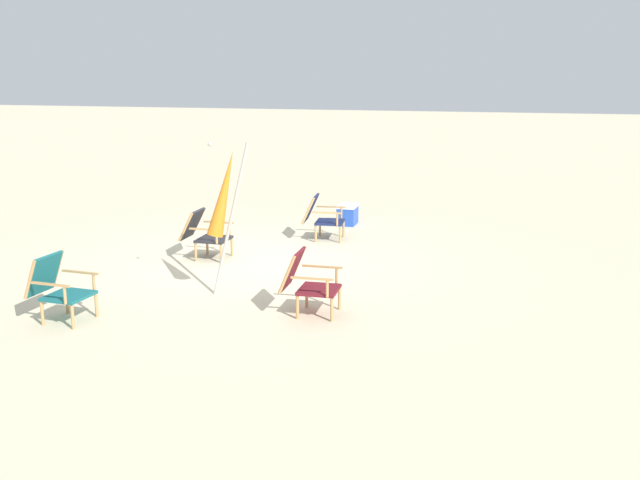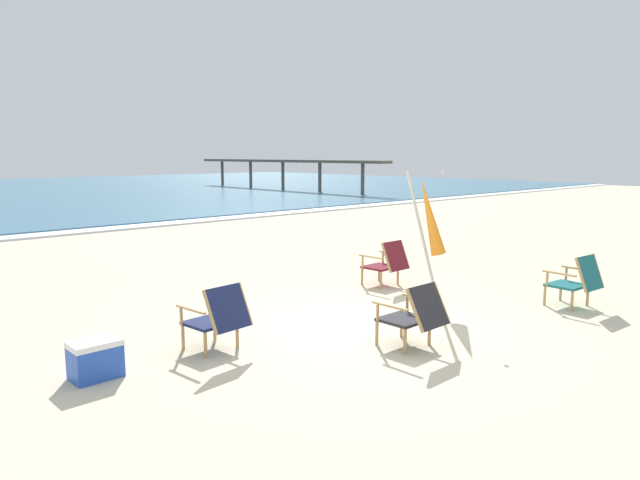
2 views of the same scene
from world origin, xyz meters
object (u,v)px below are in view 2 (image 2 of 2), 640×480
(beach_chair_front_right, at_px, (415,314))
(beach_chair_mid_center, at_px, (387,262))
(beach_chair_far_center, at_px, (577,280))
(beach_chair_back_left, at_px, (218,316))
(cooler_box, at_px, (95,359))
(umbrella_furled_orange, at_px, (430,218))

(beach_chair_front_right, relative_size, beach_chair_mid_center, 0.98)
(beach_chair_front_right, height_order, beach_chair_far_center, beach_chair_far_center)
(beach_chair_back_left, xyz_separation_m, cooler_box, (-1.37, 0.19, -0.23))
(beach_chair_back_left, distance_m, beach_chair_mid_center, 4.10)
(beach_chair_mid_center, bearing_deg, beach_chair_front_right, -134.12)
(beach_chair_far_center, xyz_separation_m, umbrella_furled_orange, (-1.57, 1.57, 0.92))
(umbrella_furled_orange, bearing_deg, beach_chair_front_right, -148.29)
(umbrella_furled_orange, height_order, cooler_box, umbrella_furled_orange)
(beach_chair_far_center, distance_m, cooler_box, 6.74)
(beach_chair_mid_center, bearing_deg, beach_chair_far_center, -71.18)
(beach_chair_back_left, distance_m, beach_chair_far_center, 5.39)
(umbrella_furled_orange, bearing_deg, beach_chair_far_center, -45.11)
(beach_chair_front_right, relative_size, umbrella_furled_orange, 0.38)
(beach_chair_back_left, distance_m, cooler_box, 1.40)
(beach_chair_mid_center, xyz_separation_m, umbrella_furled_orange, (-0.59, -1.30, 0.92))
(beach_chair_far_center, relative_size, beach_chair_mid_center, 1.01)
(umbrella_furled_orange, bearing_deg, beach_chair_mid_center, 65.58)
(beach_chair_front_right, xyz_separation_m, beach_chair_far_center, (3.24, -0.54, 0.01))
(beach_chair_back_left, distance_m, umbrella_furled_orange, 3.58)
(beach_chair_back_left, relative_size, beach_chair_far_center, 0.99)
(beach_chair_far_center, height_order, umbrella_furled_orange, umbrella_furled_orange)
(cooler_box, bearing_deg, umbrella_furled_orange, -7.75)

